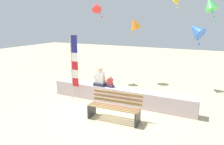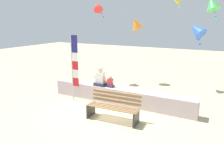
{
  "view_description": "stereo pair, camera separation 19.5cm",
  "coord_description": "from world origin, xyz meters",
  "px_view_note": "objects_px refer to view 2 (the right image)",
  "views": [
    {
      "loc": [
        3.36,
        -6.42,
        3.15
      ],
      "look_at": [
        -0.31,
        0.9,
        1.22
      ],
      "focal_mm": 34.71,
      "sensor_mm": 36.0,
      "label": 1
    },
    {
      "loc": [
        3.53,
        -6.33,
        3.15
      ],
      "look_at": [
        -0.31,
        0.9,
        1.22
      ],
      "focal_mm": 34.71,
      "sensor_mm": 36.0,
      "label": 2
    }
  ],
  "objects_px": {
    "park_bench": "(114,107)",
    "kite_green": "(212,4)",
    "flag_banner": "(74,64)",
    "person_adult": "(100,78)",
    "kite_orange": "(136,23)",
    "kite_red": "(98,6)",
    "kite_blue": "(196,30)",
    "person_child": "(110,82)"
  },
  "relations": [
    {
      "from": "park_bench",
      "to": "kite_orange",
      "type": "height_order",
      "value": "kite_orange"
    },
    {
      "from": "park_bench",
      "to": "flag_banner",
      "type": "distance_m",
      "value": 2.66
    },
    {
      "from": "person_adult",
      "to": "kite_red",
      "type": "relative_size",
      "value": 0.83
    },
    {
      "from": "person_child",
      "to": "kite_orange",
      "type": "height_order",
      "value": "kite_orange"
    },
    {
      "from": "kite_green",
      "to": "kite_orange",
      "type": "bearing_deg",
      "value": -179.51
    },
    {
      "from": "person_child",
      "to": "kite_orange",
      "type": "distance_m",
      "value": 4.02
    },
    {
      "from": "kite_blue",
      "to": "kite_green",
      "type": "relative_size",
      "value": 0.83
    },
    {
      "from": "park_bench",
      "to": "person_child",
      "type": "relative_size",
      "value": 3.74
    },
    {
      "from": "kite_blue",
      "to": "kite_green",
      "type": "distance_m",
      "value": 2.37
    },
    {
      "from": "kite_green",
      "to": "person_child",
      "type": "bearing_deg",
      "value": -133.4
    },
    {
      "from": "person_child",
      "to": "flag_banner",
      "type": "height_order",
      "value": "flag_banner"
    },
    {
      "from": "park_bench",
      "to": "kite_green",
      "type": "relative_size",
      "value": 1.57
    },
    {
      "from": "person_child",
      "to": "kite_blue",
      "type": "bearing_deg",
      "value": 23.34
    },
    {
      "from": "person_adult",
      "to": "kite_orange",
      "type": "relative_size",
      "value": 0.84
    },
    {
      "from": "person_adult",
      "to": "flag_banner",
      "type": "xyz_separation_m",
      "value": [
        -0.94,
        -0.47,
        0.57
      ]
    },
    {
      "from": "park_bench",
      "to": "kite_green",
      "type": "height_order",
      "value": "kite_green"
    },
    {
      "from": "park_bench",
      "to": "kite_blue",
      "type": "bearing_deg",
      "value": 52.22
    },
    {
      "from": "kite_orange",
      "to": "kite_green",
      "type": "bearing_deg",
      "value": 0.49
    },
    {
      "from": "person_adult",
      "to": "kite_blue",
      "type": "xyz_separation_m",
      "value": [
        3.34,
        1.24,
        1.93
      ]
    },
    {
      "from": "flag_banner",
      "to": "kite_orange",
      "type": "relative_size",
      "value": 2.84
    },
    {
      "from": "flag_banner",
      "to": "kite_green",
      "type": "xyz_separation_m",
      "value": [
        4.57,
        3.82,
        2.41
      ]
    },
    {
      "from": "park_bench",
      "to": "flag_banner",
      "type": "xyz_separation_m",
      "value": [
        -2.26,
        0.89,
        1.07
      ]
    },
    {
      "from": "kite_red",
      "to": "kite_blue",
      "type": "distance_m",
      "value": 5.35
    },
    {
      "from": "flag_banner",
      "to": "kite_green",
      "type": "bearing_deg",
      "value": 39.93
    },
    {
      "from": "person_adult",
      "to": "flag_banner",
      "type": "height_order",
      "value": "flag_banner"
    },
    {
      "from": "park_bench",
      "to": "kite_green",
      "type": "xyz_separation_m",
      "value": [
        2.31,
        4.71,
        3.48
      ]
    },
    {
      "from": "person_adult",
      "to": "flag_banner",
      "type": "bearing_deg",
      "value": -153.45
    },
    {
      "from": "person_child",
      "to": "kite_blue",
      "type": "distance_m",
      "value": 3.75
    },
    {
      "from": "kite_red",
      "to": "flag_banner",
      "type": "bearing_deg",
      "value": -76.22
    },
    {
      "from": "park_bench",
      "to": "person_adult",
      "type": "xyz_separation_m",
      "value": [
        -1.31,
        1.36,
        0.5
      ]
    },
    {
      "from": "kite_green",
      "to": "kite_blue",
      "type": "bearing_deg",
      "value": -97.71
    },
    {
      "from": "kite_orange",
      "to": "kite_blue",
      "type": "bearing_deg",
      "value": -33.2
    },
    {
      "from": "flag_banner",
      "to": "person_adult",
      "type": "bearing_deg",
      "value": 26.55
    },
    {
      "from": "kite_orange",
      "to": "person_adult",
      "type": "bearing_deg",
      "value": -92.82
    },
    {
      "from": "flag_banner",
      "to": "kite_green",
      "type": "distance_m",
      "value": 6.42
    },
    {
      "from": "flag_banner",
      "to": "kite_blue",
      "type": "height_order",
      "value": "kite_blue"
    },
    {
      "from": "kite_blue",
      "to": "kite_red",
      "type": "bearing_deg",
      "value": 164.33
    },
    {
      "from": "kite_red",
      "to": "kite_green",
      "type": "relative_size",
      "value": 0.84
    },
    {
      "from": "person_adult",
      "to": "person_child",
      "type": "xyz_separation_m",
      "value": [
        0.45,
        0.0,
        -0.12
      ]
    },
    {
      "from": "park_bench",
      "to": "kite_red",
      "type": "relative_size",
      "value": 1.88
    },
    {
      "from": "park_bench",
      "to": "kite_blue",
      "type": "relative_size",
      "value": 1.88
    },
    {
      "from": "person_adult",
      "to": "kite_orange",
      "type": "xyz_separation_m",
      "value": [
        0.16,
        3.32,
        2.14
      ]
    }
  ]
}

